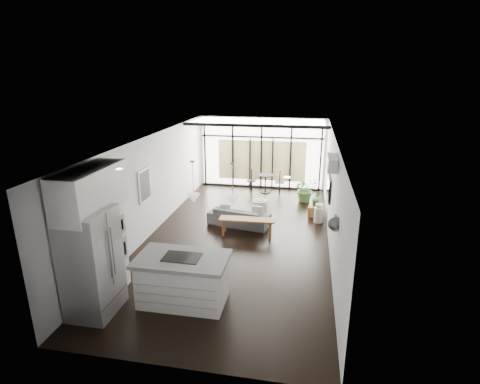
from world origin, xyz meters
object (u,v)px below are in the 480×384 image
(milk_can, at_px, (319,213))
(tv, at_px, (329,188))
(fridge, at_px, (92,263))
(sofa, at_px, (239,214))
(island, at_px, (183,280))
(pouf, at_px, (260,206))
(console_bench, at_px, (247,227))

(milk_can, xyz_separation_m, tv, (0.21, -0.58, 1.00))
(fridge, relative_size, sofa, 1.12)
(island, bearing_deg, pouf, 81.08)
(sofa, xyz_separation_m, tv, (2.60, 0.09, 0.94))
(fridge, distance_m, console_bench, 4.71)
(fridge, bearing_deg, tv, 47.01)
(sofa, xyz_separation_m, console_bench, (0.36, -0.71, -0.11))
(sofa, bearing_deg, fridge, 79.55)
(island, xyz_separation_m, tv, (2.96, 4.24, 0.81))
(console_bench, bearing_deg, sofa, 114.21)
(island, relative_size, pouf, 3.70)
(sofa, distance_m, milk_can, 2.48)
(fridge, height_order, console_bench, fridge)
(island, relative_size, console_bench, 1.16)
(pouf, bearing_deg, tv, -28.75)
(island, distance_m, tv, 5.23)
(island, bearing_deg, fridge, -159.01)
(pouf, height_order, tv, tv)
(fridge, xyz_separation_m, console_bench, (2.28, 4.05, -0.79))
(island, relative_size, sofa, 0.98)
(fridge, height_order, milk_can, fridge)
(island, distance_m, sofa, 4.17)
(fridge, bearing_deg, sofa, 68.03)
(fridge, relative_size, tv, 1.89)
(sofa, relative_size, milk_can, 3.13)
(island, distance_m, milk_can, 5.55)
(fridge, height_order, pouf, fridge)
(milk_can, bearing_deg, sofa, -164.44)
(island, height_order, console_bench, island)
(console_bench, relative_size, tv, 1.42)
(fridge, bearing_deg, island, 21.24)
(sofa, relative_size, console_bench, 1.18)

